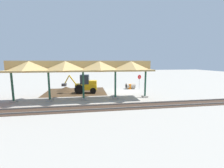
% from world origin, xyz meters
% --- Properties ---
extents(ground_plane, '(120.00, 120.00, 0.00)m').
position_xyz_m(ground_plane, '(0.00, 0.00, 0.00)').
color(ground_plane, '#9E998E').
extents(dirt_work_zone, '(9.37, 7.00, 0.01)m').
position_xyz_m(dirt_work_zone, '(7.87, -0.64, 0.00)').
color(dirt_work_zone, '#42301E').
rests_on(dirt_work_zone, ground).
extents(platform_canopy, '(17.55, 3.20, 4.90)m').
position_xyz_m(platform_canopy, '(6.49, 4.68, 4.17)').
color(platform_canopy, '#9E998E').
rests_on(platform_canopy, ground).
extents(rail_tracks, '(60.00, 2.58, 0.15)m').
position_xyz_m(rail_tracks, '(0.00, 8.39, 0.03)').
color(rail_tracks, slate).
rests_on(rail_tracks, ground).
extents(stop_sign, '(0.71, 0.34, 2.55)m').
position_xyz_m(stop_sign, '(-2.90, -1.10, 1.84)').
color(stop_sign, gray).
rests_on(stop_sign, ground).
extents(backhoe, '(5.32, 2.01, 2.82)m').
position_xyz_m(backhoe, '(6.34, 0.55, 1.26)').
color(backhoe, '#EAB214').
rests_on(backhoe, ground).
extents(dirt_mound, '(6.22, 6.22, 1.35)m').
position_xyz_m(dirt_mound, '(9.56, -1.85, 0.00)').
color(dirt_mound, '#42301E').
rests_on(dirt_mound, ground).
extents(concrete_pipe, '(1.72, 1.25, 1.00)m').
position_xyz_m(concrete_pipe, '(-1.52, -1.87, 0.50)').
color(concrete_pipe, '#9E9384').
rests_on(concrete_pipe, ground).
extents(traffic_barrel, '(0.56, 0.56, 0.90)m').
position_xyz_m(traffic_barrel, '(-1.32, -1.58, 0.45)').
color(traffic_barrel, orange).
rests_on(traffic_barrel, ground).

